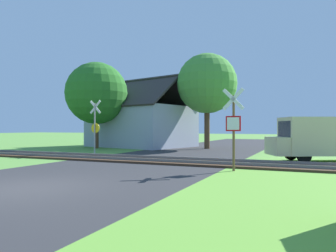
% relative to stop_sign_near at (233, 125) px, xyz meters
% --- Properties ---
extents(ground_plane, '(160.00, 160.00, 0.00)m').
position_rel_stop_sign_near_xyz_m(ground_plane, '(-4.64, -6.02, -1.83)').
color(ground_plane, '#5B933D').
extents(road_asphalt, '(8.36, 80.00, 0.01)m').
position_rel_stop_sign_near_xyz_m(road_asphalt, '(-4.64, -4.02, -1.83)').
color(road_asphalt, '#2D2D30').
rests_on(road_asphalt, ground).
extents(grass_verge, '(6.00, 20.00, 0.01)m').
position_rel_stop_sign_near_xyz_m(grass_verge, '(2.54, -8.02, -1.83)').
color(grass_verge, '#64A237').
rests_on(grass_verge, ground).
extents(rail_track, '(60.00, 2.60, 0.22)m').
position_rel_stop_sign_near_xyz_m(rail_track, '(-4.64, 2.03, -1.77)').
color(rail_track, '#422D1E').
rests_on(rail_track, ground).
extents(stop_sign_near, '(0.88, 0.15, 3.28)m').
position_rel_stop_sign_near_xyz_m(stop_sign_near, '(0.00, 0.00, 0.00)').
color(stop_sign_near, brown).
rests_on(stop_sign_near, ground).
extents(crossing_sign_far, '(0.88, 0.15, 3.47)m').
position_rel_stop_sign_near_xyz_m(crossing_sign_far, '(-9.82, 4.38, 0.09)').
color(crossing_sign_far, '#9E9EA5').
rests_on(crossing_sign_far, ground).
extents(house, '(10.18, 8.76, 6.15)m').
position_rel_stop_sign_near_xyz_m(house, '(-11.28, 13.32, 0.14)').
color(house, '#99A3B7').
rests_on(house, ground).
extents(tree_left, '(5.12, 5.12, 7.13)m').
position_rel_stop_sign_near_xyz_m(tree_left, '(-13.50, 9.63, 2.73)').
color(tree_left, '#513823').
rests_on(tree_left, ground).
extents(tree_center, '(4.86, 4.86, 7.72)m').
position_rel_stop_sign_near_xyz_m(tree_center, '(-4.89, 12.67, 3.44)').
color(tree_center, '#513823').
rests_on(tree_center, ground).
extents(mail_truck, '(5.22, 3.79, 2.24)m').
position_rel_stop_sign_near_xyz_m(mail_truck, '(3.31, 5.41, -0.59)').
color(mail_truck, beige).
rests_on(mail_truck, ground).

